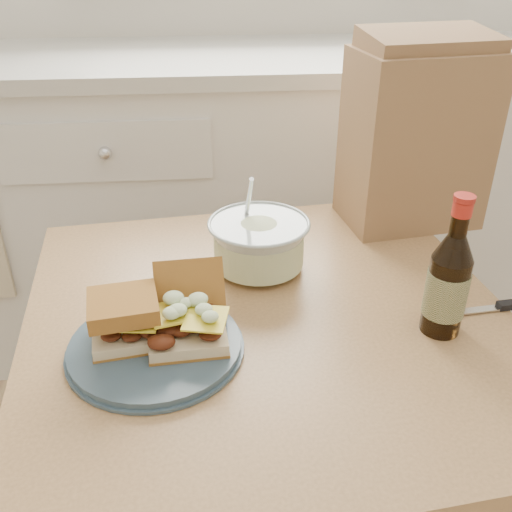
{
  "coord_description": "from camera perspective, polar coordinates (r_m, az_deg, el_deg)",
  "views": [
    {
      "loc": [
        -0.24,
        -0.05,
        1.25
      ],
      "look_at": [
        -0.16,
        0.8,
        0.76
      ],
      "focal_mm": 40.0,
      "sensor_mm": 36.0,
      "label": 1
    }
  ],
  "objects": [
    {
      "name": "sandwich_right",
      "position": [
        0.9,
        -6.81,
        -5.71
      ],
      "size": [
        0.13,
        0.17,
        0.1
      ],
      "rotation": [
        0.0,
        0.0,
        0.06
      ],
      "color": "beige",
      "rests_on": "plate"
    },
    {
      "name": "beer_bottle",
      "position": [
        0.94,
        18.63,
        -2.56
      ],
      "size": [
        0.07,
        0.07,
        0.24
      ],
      "rotation": [
        0.0,
        0.0,
        -0.06
      ],
      "color": "black",
      "rests_on": "dining_table"
    },
    {
      "name": "sandwich_left",
      "position": [
        0.89,
        -12.98,
        -6.15
      ],
      "size": [
        0.12,
        0.11,
        0.08
      ],
      "rotation": [
        0.0,
        0.0,
        0.15
      ],
      "color": "beige",
      "rests_on": "plate"
    },
    {
      "name": "dining_table",
      "position": [
        1.04,
        1.22,
        -10.2
      ],
      "size": [
        0.9,
        0.9,
        0.68
      ],
      "rotation": [
        0.0,
        0.0,
        0.11
      ],
      "color": "tan",
      "rests_on": "ground"
    },
    {
      "name": "coleslaw_bowl",
      "position": [
        1.08,
        0.28,
        1.04
      ],
      "size": [
        0.19,
        0.19,
        0.19
      ],
      "color": "#B2C0BD",
      "rests_on": "dining_table"
    },
    {
      "name": "cabinet_run",
      "position": [
        1.93,
        2.34,
        6.03
      ],
      "size": [
        2.5,
        0.64,
        0.94
      ],
      "color": "white",
      "rests_on": "ground"
    },
    {
      "name": "paper_bag",
      "position": [
        1.27,
        15.67,
        11.12
      ],
      "size": [
        0.3,
        0.22,
        0.37
      ],
      "primitive_type": "cube",
      "rotation": [
        0.0,
        0.0,
        0.14
      ],
      "color": "#9D734C",
      "rests_on": "dining_table"
    },
    {
      "name": "plate",
      "position": [
        0.91,
        -10.02,
        -8.91
      ],
      "size": [
        0.27,
        0.27,
        0.02
      ],
      "primitive_type": "cylinder",
      "color": "#3B505F",
      "rests_on": "dining_table"
    },
    {
      "name": "knife",
      "position": [
        1.08,
        23.66,
        -4.58
      ],
      "size": [
        0.18,
        0.03,
        0.01
      ],
      "rotation": [
        0.0,
        0.0,
        0.09
      ],
      "color": "silver",
      "rests_on": "dining_table"
    }
  ]
}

